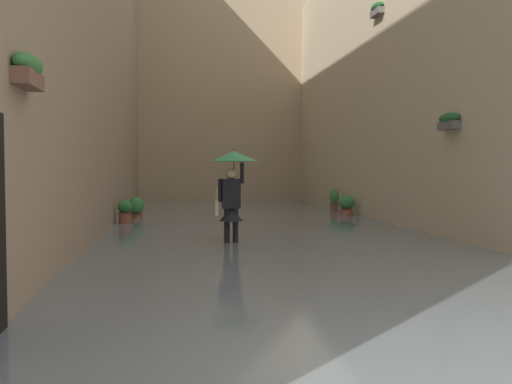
% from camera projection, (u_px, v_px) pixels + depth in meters
% --- Properties ---
extents(ground_plane, '(60.00, 60.00, 0.00)m').
position_uv_depth(ground_plane, '(256.00, 230.00, 14.96)').
color(ground_plane, slate).
extents(flood_water, '(8.47, 28.51, 0.12)m').
position_uv_depth(flood_water, '(256.00, 228.00, 14.96)').
color(flood_water, slate).
rests_on(flood_water, ground_plane).
extents(building_facade_left, '(2.04, 26.51, 9.21)m').
position_uv_depth(building_facade_left, '(425.00, 62.00, 15.43)').
color(building_facade_left, beige).
rests_on(building_facade_left, ground_plane).
extents(building_facade_far, '(11.27, 1.80, 11.52)m').
position_uv_depth(building_facade_far, '(220.00, 83.00, 26.73)').
color(building_facade_far, tan).
rests_on(building_facade_far, ground_plane).
extents(person_wading, '(1.02, 1.02, 2.10)m').
position_uv_depth(person_wading, '(232.00, 178.00, 11.63)').
color(person_wading, '#4C4233').
rests_on(person_wading, ground_plane).
extents(potted_plant_near_right, '(0.41, 0.41, 0.77)m').
position_uv_depth(potted_plant_near_right, '(125.00, 213.00, 15.70)').
color(potted_plant_near_right, brown).
rests_on(potted_plant_near_right, ground_plane).
extents(potted_plant_mid_left, '(0.56, 0.56, 0.78)m').
position_uv_depth(potted_plant_mid_left, '(346.00, 205.00, 18.42)').
color(potted_plant_mid_left, '#9E563D').
rests_on(potted_plant_mid_left, ground_plane).
extents(potted_plant_far_left, '(0.36, 0.36, 0.93)m').
position_uv_depth(potted_plant_far_left, '(334.00, 200.00, 20.11)').
color(potted_plant_far_left, brown).
rests_on(potted_plant_far_left, ground_plane).
extents(potted_plant_mid_right, '(0.48, 0.48, 0.78)m').
position_uv_depth(potted_plant_mid_right, '(136.00, 208.00, 17.22)').
color(potted_plant_mid_right, brown).
rests_on(potted_plant_mid_right, ground_plane).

